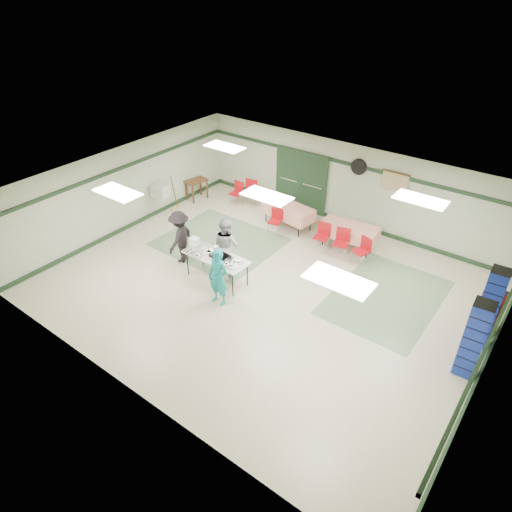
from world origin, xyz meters
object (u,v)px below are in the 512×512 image
Objects in this scene: volunteer_grey at (226,245)px; chair_b at (323,234)px; volunteer_dark at (180,237)px; chair_a at (342,240)px; volunteer_teal at (218,277)px; chair_loose_a at (250,190)px; dining_table_a at (349,231)px; chair_loose_b at (237,191)px; crate_stack_blue_a at (489,308)px; crate_stack_red at (490,310)px; office_printer at (161,191)px; printer_table at (196,183)px; dining_table_b at (288,211)px; broom at (174,192)px; crate_stack_blue_b at (473,339)px; serving_table at (216,258)px; chair_d at (276,218)px; chair_c at (363,248)px.

volunteer_grey is 3.05m from chair_b.
volunteer_dark reaches higher than chair_b.
volunteer_dark is 1.75× the size of chair_a.
volunteer_teal is 2.31m from volunteer_dark.
chair_loose_a is at bearing 155.95° from chair_b.
chair_loose_a is at bearing 168.14° from dining_table_a.
chair_loose_b is 9.15m from crate_stack_blue_a.
office_printer is at bearing -176.35° from crate_stack_red.
dining_table_a reaches higher than printer_table.
crate_stack_blue_a is at bearing -161.59° from volunteer_grey.
chair_b is 1.03× the size of chair_loose_b.
volunteer_teal is 0.86× the size of dining_table_b.
broom is (-2.53, 2.23, -0.14)m from volunteer_dark.
crate_stack_blue_b is at bearing -34.59° from chair_loose_a.
volunteer_dark is 3.80m from dining_table_b.
broom is at bearing -179.99° from crate_stack_red.
chair_d is (-0.22, 3.11, -0.21)m from serving_table.
volunteer_teal reaches higher than chair_loose_b.
volunteer_grey is 4.34m from broom.
dining_table_a is at bearing 121.81° from volunteer_dark.
chair_loose_b reaches higher than chair_d.
crate_stack_blue_a is at bearing 90.00° from crate_stack_blue_b.
volunteer_grey is 1.93× the size of chair_b.
crate_stack_blue_b is at bearing -4.48° from printer_table.
dining_table_b is 3.79m from printer_table.
printer_table is (-6.04, 0.28, 0.07)m from chair_a.
chair_loose_a is at bearing 118.29° from volunteer_teal.
chair_loose_b is at bearing 32.14° from printer_table.
printer_table is at bearing -158.60° from chair_loose_b.
volunteer_grey reaches higher than broom.
crate_stack_blue_b is (4.32, -3.05, 0.36)m from dining_table_a.
volunteer_grey reaches higher than office_printer.
chair_loose_b is (-4.60, 0.85, -0.04)m from chair_a.
dining_table_b is at bearing 70.48° from chair_d.
chair_d reaches higher than serving_table.
serving_table is 4.68m from chair_loose_b.
volunteer_teal is 4.38m from chair_c.
printer_table is (-10.30, 1.04, 0.08)m from crate_stack_red.
serving_table is 2.27× the size of chair_d.
volunteer_teal is at bearing 55.33° from volunteer_dark.
crate_stack_blue_a reaches higher than dining_table_b.
volunteer_teal is 1.81× the size of chair_b.
chair_c reaches higher than serving_table.
dining_table_b is 2.99m from chair_c.
crate_stack_blue_a reaches higher than chair_a.
crate_stack_red reaches higher than dining_table_b.
chair_a is 1.76× the size of office_printer.
broom is at bearing 170.56° from crate_stack_blue_b.
chair_d is at bearing 102.23° from volunteer_teal.
volunteer_grey reaches higher than chair_b.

